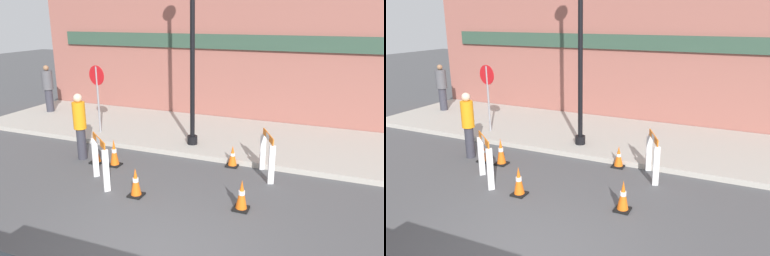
% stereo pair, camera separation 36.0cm
% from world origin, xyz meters
% --- Properties ---
extents(sidewalk_slab, '(18.00, 3.96, 0.14)m').
position_xyz_m(sidewalk_slab, '(0.00, 6.48, 0.07)').
color(sidewalk_slab, '#ADA89E').
rests_on(sidewalk_slab, ground_plane).
extents(storefront_facade, '(18.00, 0.22, 5.50)m').
position_xyz_m(storefront_facade, '(0.00, 8.53, 2.75)').
color(storefront_facade, '#93564C').
rests_on(storefront_facade, ground_plane).
extents(streetlamp_post, '(0.44, 0.44, 6.06)m').
position_xyz_m(streetlamp_post, '(-1.38, 5.25, 3.99)').
color(streetlamp_post, black).
rests_on(streetlamp_post, sidewalk_slab).
extents(stop_sign, '(0.59, 0.12, 2.08)m').
position_xyz_m(stop_sign, '(-4.49, 5.23, 1.54)').
color(stop_sign, gray).
rests_on(stop_sign, sidewalk_slab).
extents(barricade_0, '(0.81, 0.70, 1.10)m').
position_xyz_m(barricade_0, '(-2.41, 2.31, 0.60)').
color(barricade_0, white).
rests_on(barricade_0, ground_plane).
extents(barricade_1, '(0.50, 0.87, 1.06)m').
position_xyz_m(barricade_1, '(0.96, 4.12, 0.58)').
color(barricade_1, white).
rests_on(barricade_1, ground_plane).
extents(traffic_cone_0, '(0.30, 0.30, 0.55)m').
position_xyz_m(traffic_cone_0, '(0.05, 4.40, 0.26)').
color(traffic_cone_0, black).
rests_on(traffic_cone_0, ground_plane).
extents(traffic_cone_1, '(0.30, 0.30, 0.69)m').
position_xyz_m(traffic_cone_1, '(-2.72, 3.33, 0.34)').
color(traffic_cone_1, black).
rests_on(traffic_cone_1, ground_plane).
extents(traffic_cone_2, '(0.30, 0.30, 0.63)m').
position_xyz_m(traffic_cone_2, '(0.83, 2.33, 0.30)').
color(traffic_cone_2, black).
rests_on(traffic_cone_2, ground_plane).
extents(traffic_cone_3, '(0.30, 0.30, 0.47)m').
position_xyz_m(traffic_cone_3, '(-3.26, 3.31, 0.22)').
color(traffic_cone_3, black).
rests_on(traffic_cone_3, ground_plane).
extents(traffic_cone_4, '(0.30, 0.30, 0.64)m').
position_xyz_m(traffic_cone_4, '(-1.37, 2.07, 0.31)').
color(traffic_cone_4, black).
rests_on(traffic_cone_4, ground_plane).
extents(person_worker, '(0.34, 0.34, 1.76)m').
position_xyz_m(person_worker, '(-3.78, 3.41, 0.96)').
color(person_worker, '#33333D').
rests_on(person_worker, ground_plane).
extents(person_pedestrian, '(0.50, 0.50, 1.76)m').
position_xyz_m(person_pedestrian, '(-7.85, 6.74, 1.08)').
color(person_pedestrian, '#33333D').
rests_on(person_pedestrian, sidewalk_slab).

